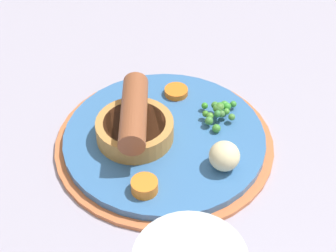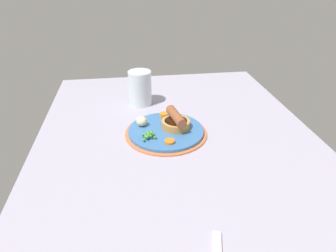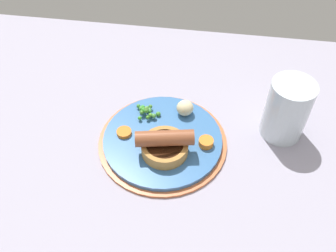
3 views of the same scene
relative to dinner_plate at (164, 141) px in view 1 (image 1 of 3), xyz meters
The scene contains 7 objects.
dining_table 6.87cm from the dinner_plate, 152.60° to the right, with size 110.00×80.00×3.00cm, color #9E99AD.
dinner_plate is the anchor object (origin of this frame).
sausage_pudding 4.23cm from the dinner_plate, 74.41° to the right, with size 10.34×8.26×4.99cm.
pea_pile 6.87cm from the dinner_plate, 126.03° to the left, with size 4.67×3.95×1.94cm.
potato_chunk_0 7.88cm from the dinner_plate, 64.10° to the left, with size 3.23×3.13×2.97cm, color beige.
carrot_slice_0 7.27cm from the dinner_plate, behind, with size 2.73×2.73×0.73cm, color orange.
carrot_slice_1 8.08cm from the dinner_plate, ahead, with size 2.66×2.66×1.26cm, color orange.
Camera 1 is at (48.55, 11.59, 46.17)cm, focal length 60.00 mm.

